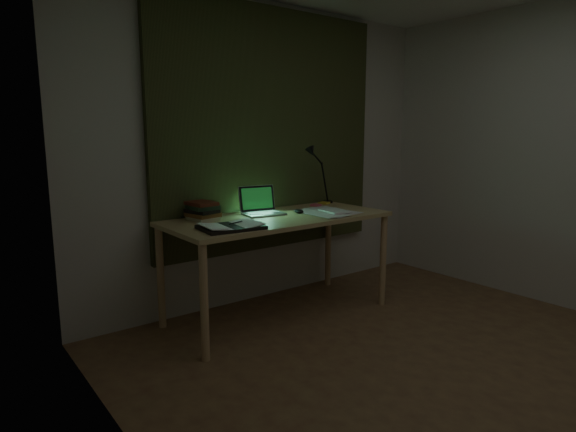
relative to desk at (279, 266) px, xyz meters
name	(u,v)px	position (x,y,z in m)	size (l,w,h in m)	color
floor	(469,384)	(0.24, -1.54, -0.40)	(3.50, 4.00, 0.00)	brown
wall_back	(269,155)	(0.24, 0.46, 0.85)	(3.50, 0.00, 2.50)	beige
wall_left	(183,194)	(-1.51, -1.54, 0.85)	(0.00, 4.00, 2.50)	beige
curtain	(271,131)	(0.24, 0.42, 1.05)	(2.20, 0.06, 2.00)	#31361B
desk	(279,266)	(0.00, 0.00, 0.00)	(1.75, 0.77, 0.80)	tan
laptop	(264,201)	(-0.05, 0.13, 0.51)	(0.31, 0.35, 0.22)	#A9A9AE
open_textbook	(231,226)	(-0.54, -0.20, 0.42)	(0.41, 0.29, 0.03)	white
book_stack	(202,210)	(-0.54, 0.22, 0.47)	(0.18, 0.22, 0.15)	white
loose_papers	(328,212)	(0.40, -0.13, 0.41)	(0.38, 0.40, 0.02)	silver
mouse	(299,211)	(0.21, 0.01, 0.42)	(0.06, 0.09, 0.03)	black
sticky_yellow	(324,203)	(0.72, 0.28, 0.41)	(0.08, 0.08, 0.02)	yellow
sticky_pink	(316,205)	(0.58, 0.23, 0.41)	(0.08, 0.08, 0.02)	#E6596C
desk_lamp	(328,176)	(0.79, 0.31, 0.65)	(0.33, 0.26, 0.50)	black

